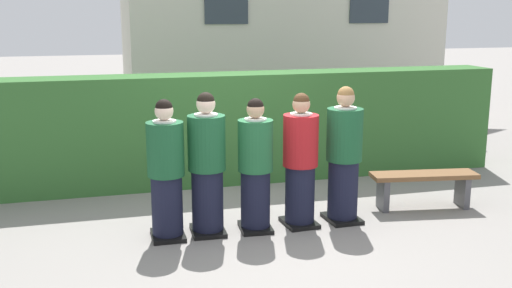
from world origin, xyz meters
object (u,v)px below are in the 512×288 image
at_px(student_front_row_1, 207,167).
at_px(student_front_row_4, 344,158).
at_px(student_in_red_blazer, 300,163).
at_px(student_front_row_0, 166,173).
at_px(wooden_bench, 424,183).
at_px(student_front_row_2, 255,168).

height_order(student_front_row_1, student_front_row_4, student_front_row_4).
xyz_separation_m(student_in_red_blazer, student_front_row_4, (0.57, 0.01, 0.03)).
distance_m(student_front_row_1, student_front_row_4, 1.71).
distance_m(student_front_row_0, wooden_bench, 3.44).
relative_size(student_front_row_1, student_in_red_blazer, 1.03).
bearing_deg(student_in_red_blazer, student_front_row_1, 178.90).
bearing_deg(student_front_row_0, student_front_row_2, -0.49).
distance_m(student_front_row_0, student_front_row_4, 2.18).
height_order(student_front_row_1, student_front_row_2, student_front_row_1).
xyz_separation_m(student_front_row_2, student_front_row_4, (1.13, 0.03, 0.05)).
bearing_deg(student_front_row_4, student_front_row_1, 179.58).
xyz_separation_m(student_front_row_1, student_front_row_2, (0.57, -0.04, -0.04)).
distance_m(student_in_red_blazer, wooden_bench, 1.86).
bearing_deg(student_front_row_2, student_front_row_1, 176.04).
xyz_separation_m(student_front_row_1, student_in_red_blazer, (1.14, -0.02, -0.02)).
xyz_separation_m(student_front_row_1, wooden_bench, (2.94, 0.17, -0.45)).
distance_m(student_front_row_2, wooden_bench, 2.41).
bearing_deg(student_front_row_4, student_front_row_2, -178.64).
relative_size(student_front_row_0, student_front_row_4, 0.96).
bearing_deg(student_in_red_blazer, student_front_row_2, -178.21).
distance_m(student_front_row_2, student_in_red_blazer, 0.57).
xyz_separation_m(student_front_row_0, student_front_row_1, (0.48, 0.03, 0.03)).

